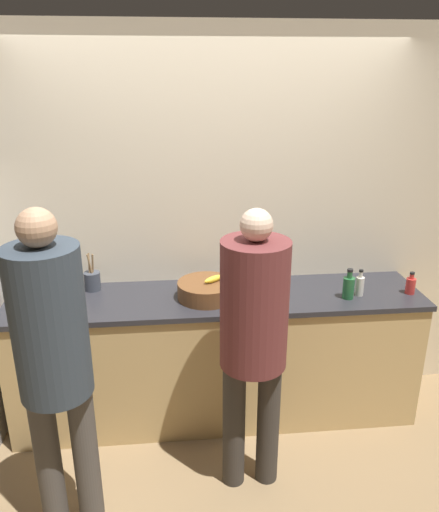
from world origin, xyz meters
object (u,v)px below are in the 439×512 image
fruit_bowl (207,290)px  bottle_red (411,285)px  bottle_clear (360,285)px  person_center (254,330)px  bottle_green (349,287)px  cup_white (270,272)px  person_left (53,355)px  utensil_crock (92,280)px

fruit_bowl → bottle_red: 1.35m
bottle_clear → bottle_red: bottle_clear is taller
person_center → bottle_red: 1.27m
bottle_green → bottle_clear: size_ratio=1.12×
fruit_bowl → bottle_red: bottle_red is taller
cup_white → bottle_red: bearing=-20.6°
bottle_red → cup_white: 0.93m
bottle_green → cup_white: size_ratio=1.98×
person_left → bottle_green: bearing=23.7°
fruit_bowl → bottle_clear: bearing=-3.5°
person_center → bottle_green: (0.71, 0.52, -0.01)m
fruit_bowl → bottle_green: (0.91, -0.10, 0.02)m
utensil_crock → bottle_green: (1.67, -0.30, 0.01)m
person_left → bottle_green: size_ratio=8.72×
person_left → bottle_clear: person_left is taller
person_center → utensil_crock: size_ratio=6.47×
utensil_crock → bottle_green: 1.69m
person_left → utensil_crock: size_ratio=6.81×
bottle_red → cup_white: (-0.87, 0.33, -0.01)m
person_left → utensil_crock: 1.04m
utensil_crock → fruit_bowl: bearing=-15.0°
fruit_bowl → utensil_crock: size_ratio=1.45×
fruit_bowl → utensil_crock: (-0.75, 0.20, 0.01)m
fruit_bowl → cup_white: 0.54m
person_left → utensil_crock: person_left is taller
bottle_clear → bottle_green: bearing=-157.8°
cup_white → person_center: bearing=-106.9°
utensil_crock → cup_white: utensil_crock is taller
person_left → fruit_bowl: (0.79, 0.84, -0.08)m
utensil_crock → bottle_clear: bearing=-8.5°
person_center → bottle_green: person_center is taller
person_left → person_center: (0.99, 0.22, -0.04)m
person_left → person_center: size_ratio=1.05×
cup_white → person_left: bearing=-138.8°
utensil_crock → bottle_red: utensil_crock is taller
cup_white → utensil_crock: bearing=-177.2°
person_left → fruit_bowl: size_ratio=4.69×
bottle_red → bottle_clear: bearing=178.9°
fruit_bowl → person_center: bearing=-71.8°
bottle_clear → utensil_crock: bearing=171.5°
bottle_green → bottle_clear: bearing=22.2°
bottle_green → bottle_red: size_ratio=1.34×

